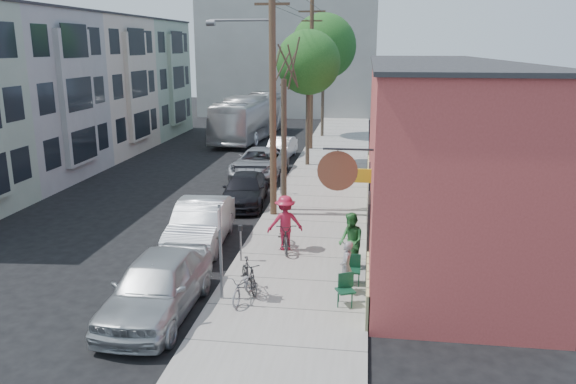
# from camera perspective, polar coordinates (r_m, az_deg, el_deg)

# --- Properties ---
(ground) EXTENTS (120.00, 120.00, 0.00)m
(ground) POSITION_cam_1_polar(r_m,az_deg,el_deg) (20.39, -10.57, -6.20)
(ground) COLOR black
(sidewalk) EXTENTS (4.50, 58.00, 0.15)m
(sidewalk) POSITION_cam_1_polar(r_m,az_deg,el_deg) (29.95, 3.86, 0.93)
(sidewalk) COLOR gray
(sidewalk) RESTS_ON ground
(cafe_building) EXTENTS (6.60, 20.20, 6.61)m
(cafe_building) POSITION_cam_1_polar(r_m,az_deg,el_deg) (23.50, 14.53, 4.71)
(cafe_building) COLOR #A9413F
(cafe_building) RESTS_ON ground
(apartment_row) EXTENTS (6.30, 32.00, 9.00)m
(apartment_row) POSITION_cam_1_polar(r_m,az_deg,el_deg) (36.89, -21.80, 9.49)
(apartment_row) COLOR #91A389
(apartment_row) RESTS_ON ground
(end_cap_building) EXTENTS (18.00, 8.00, 12.00)m
(end_cap_building) POSITION_cam_1_polar(r_m,az_deg,el_deg) (60.60, 0.12, 13.58)
(end_cap_building) COLOR #989893
(end_cap_building) RESTS_ON ground
(sign_post) EXTENTS (0.07, 0.45, 2.80)m
(sign_post) POSITION_cam_1_polar(r_m,az_deg,el_deg) (15.85, -6.88, -5.16)
(sign_post) COLOR slate
(sign_post) RESTS_ON sidewalk
(parking_meter_near) EXTENTS (0.14, 0.14, 1.24)m
(parking_meter_near) POSITION_cam_1_polar(r_m,az_deg,el_deg) (18.84, -4.84, -4.58)
(parking_meter_near) COLOR slate
(parking_meter_near) RESTS_ON sidewalk
(parking_meter_far) EXTENTS (0.14, 0.14, 1.24)m
(parking_meter_far) POSITION_cam_1_polar(r_m,az_deg,el_deg) (27.25, -0.74, 1.53)
(parking_meter_far) COLOR slate
(parking_meter_far) RESTS_ON sidewalk
(utility_pole_near) EXTENTS (3.57, 0.28, 10.00)m
(utility_pole_near) POSITION_cam_1_polar(r_m,az_deg,el_deg) (23.22, -1.72, 10.30)
(utility_pole_near) COLOR #503A28
(utility_pole_near) RESTS_ON sidewalk
(utility_pole_far) EXTENTS (1.80, 0.28, 10.00)m
(utility_pole_far) POSITION_cam_1_polar(r_m,az_deg,el_deg) (39.02, 2.39, 11.98)
(utility_pole_far) COLOR #503A28
(utility_pole_far) RESTS_ON sidewalk
(tree_bare) EXTENTS (0.24, 0.24, 5.67)m
(tree_bare) POSITION_cam_1_polar(r_m,az_deg,el_deg) (24.18, -0.42, 4.69)
(tree_bare) COLOR #44392C
(tree_bare) RESTS_ON sidewalk
(tree_leafy_mid) EXTENTS (3.76, 3.76, 7.95)m
(tree_leafy_mid) POSITION_cam_1_polar(r_m,az_deg,el_deg) (33.50, 2.06, 13.00)
(tree_leafy_mid) COLOR #44392C
(tree_leafy_mid) RESTS_ON sidewalk
(tree_leafy_far) EXTENTS (5.04, 5.04, 9.47)m
(tree_leafy_far) POSITION_cam_1_polar(r_m,az_deg,el_deg) (44.72, 3.63, 14.55)
(tree_leafy_far) COLOR #44392C
(tree_leafy_far) RESTS_ON sidewalk
(patio_chair_a) EXTENTS (0.50, 0.50, 0.88)m
(patio_chair_a) POSITION_cam_1_polar(r_m,az_deg,el_deg) (17.24, 6.60, -7.91)
(patio_chair_a) COLOR #103926
(patio_chair_a) RESTS_ON sidewalk
(patio_chair_b) EXTENTS (0.66, 0.66, 0.88)m
(patio_chair_b) POSITION_cam_1_polar(r_m,az_deg,el_deg) (15.90, 5.84, -9.91)
(patio_chair_b) COLOR #103926
(patio_chair_b) RESTS_ON sidewalk
(patron_grey) EXTENTS (0.38, 0.58, 1.58)m
(patron_grey) POSITION_cam_1_polar(r_m,az_deg,el_deg) (16.52, 5.93, -7.60)
(patron_grey) COLOR gray
(patron_grey) RESTS_ON sidewalk
(patron_green) EXTENTS (1.02, 1.12, 1.87)m
(patron_green) POSITION_cam_1_polar(r_m,az_deg,el_deg) (18.18, 6.40, -5.01)
(patron_green) COLOR #2E7436
(patron_green) RESTS_ON sidewalk
(cyclist) EXTENTS (1.43, 1.08, 1.96)m
(cyclist) POSITION_cam_1_polar(r_m,az_deg,el_deg) (19.77, -0.29, -3.13)
(cyclist) COLOR maroon
(cyclist) RESTS_ON sidewalk
(cyclist_bike) EXTENTS (1.12, 2.11, 1.05)m
(cyclist_bike) POSITION_cam_1_polar(r_m,az_deg,el_deg) (19.92, -0.29, -4.38)
(cyclist_bike) COLOR black
(cyclist_bike) RESTS_ON sidewalk
(parked_bike_a) EXTENTS (1.12, 1.62, 0.95)m
(parked_bike_a) POSITION_cam_1_polar(r_m,az_deg,el_deg) (16.73, -3.97, -8.43)
(parked_bike_a) COLOR black
(parked_bike_a) RESTS_ON sidewalk
(parked_bike_b) EXTENTS (0.75, 1.60, 0.81)m
(parked_bike_b) POSITION_cam_1_polar(r_m,az_deg,el_deg) (16.18, -4.58, -9.55)
(parked_bike_b) COLOR slate
(parked_bike_b) RESTS_ON sidewalk
(car_0) EXTENTS (2.04, 5.05, 1.72)m
(car_0) POSITION_cam_1_polar(r_m,az_deg,el_deg) (15.85, -13.15, -9.25)
(car_0) COLOR #A7ABAF
(car_0) RESTS_ON ground
(car_1) EXTENTS (2.11, 5.15, 1.66)m
(car_1) POSITION_cam_1_polar(r_m,az_deg,el_deg) (20.88, -8.87, -3.21)
(car_1) COLOR #B0B4B8
(car_1) RESTS_ON ground
(car_2) EXTENTS (2.31, 4.88, 1.37)m
(car_2) POSITION_cam_1_polar(r_m,az_deg,el_deg) (26.10, -4.40, 0.23)
(car_2) COLOR black
(car_2) RESTS_ON ground
(car_3) EXTENTS (2.81, 5.72, 1.56)m
(car_3) POSITION_cam_1_polar(r_m,az_deg,el_deg) (31.57, -2.92, 2.97)
(car_3) COLOR #999BA1
(car_3) RESTS_ON ground
(car_4) EXTENTS (1.72, 4.22, 1.36)m
(car_4) POSITION_cam_1_polar(r_m,az_deg,el_deg) (36.73, -0.73, 4.49)
(car_4) COLOR gray
(car_4) RESTS_ON ground
(bus) EXTENTS (3.77, 12.35, 3.39)m
(bus) POSITION_cam_1_polar(r_m,az_deg,el_deg) (44.66, -3.88, 7.60)
(bus) COLOR silver
(bus) RESTS_ON ground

